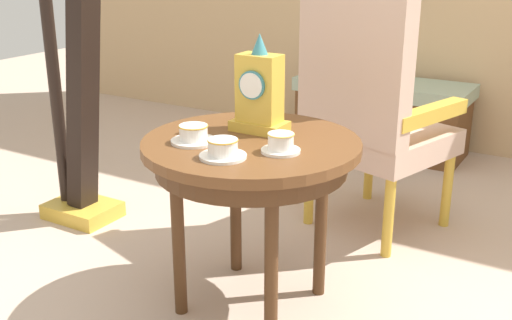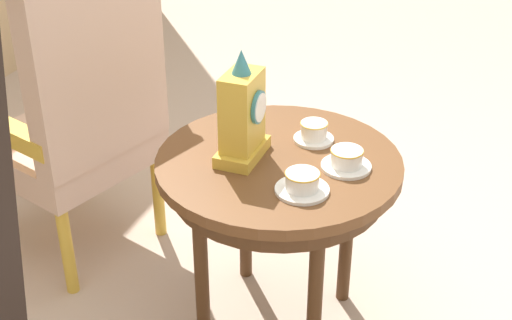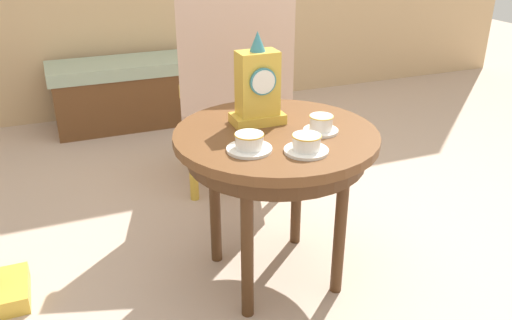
# 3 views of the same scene
# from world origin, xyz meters

# --- Properties ---
(ground_plane) EXTENTS (10.00, 10.00, 0.00)m
(ground_plane) POSITION_xyz_m (0.00, 0.00, 0.00)
(ground_plane) COLOR #BCA38E
(side_table) EXTENTS (0.73, 0.73, 0.62)m
(side_table) POSITION_xyz_m (-0.09, 0.04, 0.54)
(side_table) COLOR brown
(side_table) RESTS_ON ground
(teacup_left) EXTENTS (0.15, 0.15, 0.06)m
(teacup_left) POSITION_xyz_m (-0.24, -0.08, 0.64)
(teacup_left) COLOR white
(teacup_left) RESTS_ON side_table
(teacup_right) EXTENTS (0.15, 0.15, 0.06)m
(teacup_right) POSITION_xyz_m (-0.07, -0.16, 0.64)
(teacup_right) COLOR white
(teacup_right) RESTS_ON side_table
(teacup_center) EXTENTS (0.12, 0.12, 0.06)m
(teacup_center) POSITION_xyz_m (0.05, -0.02, 0.64)
(teacup_center) COLOR white
(teacup_center) RESTS_ON side_table
(mantel_clock) EXTENTS (0.19, 0.11, 0.34)m
(mantel_clock) POSITION_xyz_m (-0.12, 0.14, 0.75)
(mantel_clock) COLOR gold
(mantel_clock) RESTS_ON side_table
(armchair) EXTENTS (0.67, 0.66, 1.14)m
(armchair) POSITION_xyz_m (0.03, 0.80, 0.59)
(armchair) COLOR #CCA893
(armchair) RESTS_ON ground
(window_bench) EXTENTS (1.04, 0.40, 0.44)m
(window_bench) POSITION_xyz_m (-0.31, 1.95, 0.22)
(window_bench) COLOR #9EB299
(window_bench) RESTS_ON ground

